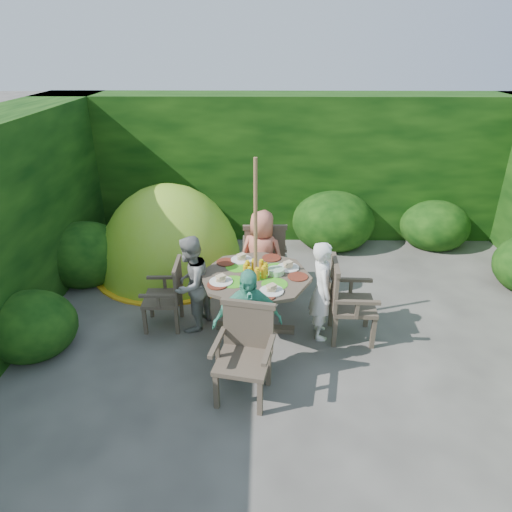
{
  "coord_description": "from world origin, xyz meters",
  "views": [
    {
      "loc": [
        -0.65,
        -4.2,
        3.33
      ],
      "look_at": [
        -0.73,
        1.01,
        0.85
      ],
      "focal_mm": 32.0,
      "sensor_mm": 36.0,
      "label": 1
    }
  ],
  "objects_px": {
    "garden_chair_right": "(346,300)",
    "child_right": "(322,290)",
    "child_back": "(262,257)",
    "dome_tent": "(172,268)",
    "child_front": "(247,323)",
    "garden_chair_left": "(168,294)",
    "child_left": "(191,284)",
    "patio_table": "(256,284)",
    "parasol_pole": "(255,251)",
    "garden_chair_front": "(245,351)",
    "garden_chair_back": "(264,255)"
  },
  "relations": [
    {
      "from": "parasol_pole",
      "to": "garden_chair_front",
      "type": "bearing_deg",
      "value": -94.69
    },
    {
      "from": "garden_chair_left",
      "to": "child_left",
      "type": "distance_m",
      "value": 0.35
    },
    {
      "from": "dome_tent",
      "to": "child_left",
      "type": "bearing_deg",
      "value": -83.36
    },
    {
      "from": "garden_chair_back",
      "to": "garden_chair_front",
      "type": "distance_m",
      "value": 2.19
    },
    {
      "from": "garden_chair_front",
      "to": "child_left",
      "type": "xyz_separation_m",
      "value": [
        -0.71,
        1.16,
        0.11
      ]
    },
    {
      "from": "child_front",
      "to": "patio_table",
      "type": "bearing_deg",
      "value": 74.71
    },
    {
      "from": "patio_table",
      "to": "child_front",
      "type": "height_order",
      "value": "child_front"
    },
    {
      "from": "garden_chair_back",
      "to": "child_front",
      "type": "distance_m",
      "value": 1.89
    },
    {
      "from": "patio_table",
      "to": "garden_chair_front",
      "type": "bearing_deg",
      "value": -94.93
    },
    {
      "from": "child_front",
      "to": "dome_tent",
      "type": "distance_m",
      "value": 2.89
    },
    {
      "from": "parasol_pole",
      "to": "garden_chair_front",
      "type": "height_order",
      "value": "parasol_pole"
    },
    {
      "from": "child_front",
      "to": "child_back",
      "type": "bearing_deg",
      "value": 75.04
    },
    {
      "from": "child_left",
      "to": "child_back",
      "type": "xyz_separation_m",
      "value": [
        0.87,
        0.72,
        0.03
      ]
    },
    {
      "from": "garden_chair_left",
      "to": "child_right",
      "type": "xyz_separation_m",
      "value": [
        1.9,
        -0.18,
        0.17
      ]
    },
    {
      "from": "garden_chair_right",
      "to": "child_right",
      "type": "xyz_separation_m",
      "value": [
        -0.29,
        0.03,
        0.11
      ]
    },
    {
      "from": "garden_chair_back",
      "to": "garden_chair_right",
      "type": "bearing_deg",
      "value": 127.64
    },
    {
      "from": "garden_chair_front",
      "to": "child_front",
      "type": "height_order",
      "value": "child_front"
    },
    {
      "from": "parasol_pole",
      "to": "child_right",
      "type": "bearing_deg",
      "value": -5.17
    },
    {
      "from": "patio_table",
      "to": "dome_tent",
      "type": "bearing_deg",
      "value": 128.91
    },
    {
      "from": "garden_chair_right",
      "to": "garden_chair_back",
      "type": "relative_size",
      "value": 0.95
    },
    {
      "from": "patio_table",
      "to": "garden_chair_right",
      "type": "height_order",
      "value": "garden_chair_right"
    },
    {
      "from": "garden_chair_right",
      "to": "child_left",
      "type": "relative_size",
      "value": 0.79
    },
    {
      "from": "garden_chair_left",
      "to": "child_back",
      "type": "bearing_deg",
      "value": 118.97
    },
    {
      "from": "child_left",
      "to": "dome_tent",
      "type": "distance_m",
      "value": 1.84
    },
    {
      "from": "garden_chair_right",
      "to": "garden_chair_front",
      "type": "relative_size",
      "value": 1.03
    },
    {
      "from": "child_right",
      "to": "child_left",
      "type": "relative_size",
      "value": 1.01
    },
    {
      "from": "garden_chair_back",
      "to": "garden_chair_front",
      "type": "bearing_deg",
      "value": 82.89
    },
    {
      "from": "parasol_pole",
      "to": "dome_tent",
      "type": "relative_size",
      "value": 0.8
    },
    {
      "from": "dome_tent",
      "to": "patio_table",
      "type": "bearing_deg",
      "value": -63.82
    },
    {
      "from": "child_left",
      "to": "child_front",
      "type": "relative_size",
      "value": 0.98
    },
    {
      "from": "garden_chair_left",
      "to": "garden_chair_back",
      "type": "bearing_deg",
      "value": 127.46
    },
    {
      "from": "patio_table",
      "to": "garden_chair_right",
      "type": "bearing_deg",
      "value": -5.45
    },
    {
      "from": "garden_chair_right",
      "to": "garden_chair_front",
      "type": "xyz_separation_m",
      "value": [
        -1.18,
        -0.99,
        -0.01
      ]
    },
    {
      "from": "garden_chair_right",
      "to": "child_right",
      "type": "relative_size",
      "value": 0.78
    },
    {
      "from": "garden_chair_left",
      "to": "child_front",
      "type": "xyz_separation_m",
      "value": [
        1.03,
        -0.91,
        0.18
      ]
    },
    {
      "from": "parasol_pole",
      "to": "garden_chair_back",
      "type": "relative_size",
      "value": 2.15
    },
    {
      "from": "child_right",
      "to": "child_front",
      "type": "bearing_deg",
      "value": 127.64
    },
    {
      "from": "child_back",
      "to": "parasol_pole",
      "type": "bearing_deg",
      "value": 103.8
    },
    {
      "from": "patio_table",
      "to": "garden_chair_front",
      "type": "relative_size",
      "value": 1.55
    },
    {
      "from": "child_back",
      "to": "patio_table",
      "type": "bearing_deg",
      "value": 104.13
    },
    {
      "from": "garden_chair_front",
      "to": "child_back",
      "type": "xyz_separation_m",
      "value": [
        0.16,
        1.89,
        0.15
      ]
    },
    {
      "from": "child_back",
      "to": "dome_tent",
      "type": "height_order",
      "value": "dome_tent"
    },
    {
      "from": "garden_chair_left",
      "to": "child_right",
      "type": "bearing_deg",
      "value": 83.1
    },
    {
      "from": "garden_chair_front",
      "to": "garden_chair_back",
      "type": "bearing_deg",
      "value": 96.2
    },
    {
      "from": "garden_chair_back",
      "to": "child_right",
      "type": "bearing_deg",
      "value": 118.84
    },
    {
      "from": "garden_chair_left",
      "to": "dome_tent",
      "type": "distance_m",
      "value": 1.68
    },
    {
      "from": "child_left",
      "to": "patio_table",
      "type": "bearing_deg",
      "value": 105.72
    },
    {
      "from": "child_back",
      "to": "garden_chair_back",
      "type": "bearing_deg",
      "value": -78.4
    },
    {
      "from": "child_left",
      "to": "child_back",
      "type": "bearing_deg",
      "value": 150.65
    },
    {
      "from": "garden_chair_back",
      "to": "child_front",
      "type": "xyz_separation_m",
      "value": [
        -0.18,
        -1.88,
        0.09
      ]
    }
  ]
}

